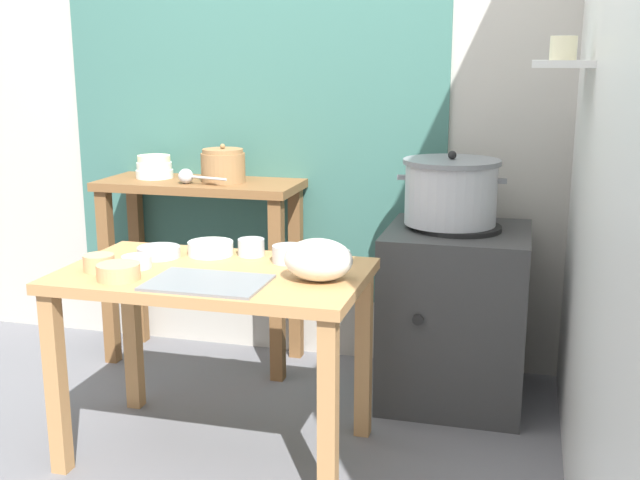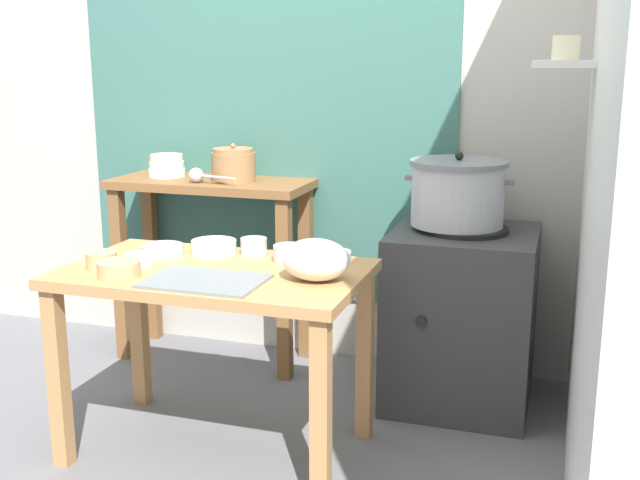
{
  "view_description": "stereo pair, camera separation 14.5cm",
  "coord_description": "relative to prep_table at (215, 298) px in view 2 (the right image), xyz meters",
  "views": [
    {
      "loc": [
        1.15,
        -2.55,
        1.47
      ],
      "look_at": [
        0.44,
        0.12,
        0.82
      ],
      "focal_mm": 43.59,
      "sensor_mm": 36.0,
      "label": 1
    },
    {
      "loc": [
        1.29,
        -2.51,
        1.47
      ],
      "look_at": [
        0.44,
        0.12,
        0.82
      ],
      "focal_mm": 43.59,
      "sensor_mm": 36.0,
      "label": 2
    }
  ],
  "objects": [
    {
      "name": "ground_plane",
      "position": [
        -0.08,
        0.03,
        -0.61
      ],
      "size": [
        9.0,
        9.0,
        0.0
      ],
      "primitive_type": "plane",
      "color": "slate"
    },
    {
      "name": "wall_back",
      "position": [
        0.0,
        1.13,
        0.69
      ],
      "size": [
        4.4,
        0.12,
        2.6
      ],
      "color": "#B2ADA3",
      "rests_on": "ground"
    },
    {
      "name": "wall_right",
      "position": [
        1.32,
        0.23,
        0.69
      ],
      "size": [
        0.3,
        3.2,
        2.6
      ],
      "color": "white",
      "rests_on": "ground"
    },
    {
      "name": "prep_table",
      "position": [
        0.0,
        0.0,
        0.0
      ],
      "size": [
        1.1,
        0.66,
        0.72
      ],
      "color": "#B27F4C",
      "rests_on": "ground"
    },
    {
      "name": "back_shelf_table",
      "position": [
        -0.42,
        0.86,
        0.07
      ],
      "size": [
        0.96,
        0.4,
        0.9
      ],
      "color": "brown",
      "rests_on": "ground"
    },
    {
      "name": "stove_block",
      "position": [
        0.81,
        0.73,
        -0.23
      ],
      "size": [
        0.6,
        0.61,
        0.78
      ],
      "color": "#383838",
      "rests_on": "ground"
    },
    {
      "name": "steamer_pot",
      "position": [
        0.77,
        0.75,
        0.31
      ],
      "size": [
        0.46,
        0.41,
        0.31
      ],
      "color": "#B7BABF",
      "rests_on": "stove_block"
    },
    {
      "name": "clay_pot",
      "position": [
        -0.3,
        0.86,
        0.37
      ],
      "size": [
        0.21,
        0.21,
        0.18
      ],
      "color": "olive",
      "rests_on": "back_shelf_table"
    },
    {
      "name": "bowl_stack_enamel",
      "position": [
        -0.67,
        0.89,
        0.34
      ],
      "size": [
        0.18,
        0.18,
        0.11
      ],
      "color": "silver",
      "rests_on": "back_shelf_table"
    },
    {
      "name": "ladle",
      "position": [
        -0.44,
        0.76,
        0.33
      ],
      "size": [
        0.26,
        0.09,
        0.07
      ],
      "color": "#B7BABF",
      "rests_on": "back_shelf_table"
    },
    {
      "name": "serving_tray",
      "position": [
        0.05,
        -0.17,
        0.12
      ],
      "size": [
        0.4,
        0.28,
        0.01
      ],
      "primitive_type": "cube",
      "color": "slate",
      "rests_on": "prep_table"
    },
    {
      "name": "plastic_bag",
      "position": [
        0.4,
        -0.03,
        0.18
      ],
      "size": [
        0.24,
        0.19,
        0.15
      ],
      "primitive_type": "ellipsoid",
      "color": "silver",
      "rests_on": "prep_table"
    },
    {
      "name": "prep_bowl_0",
      "position": [
        0.06,
        0.24,
        0.15
      ],
      "size": [
        0.1,
        0.1,
        0.07
      ],
      "color": "#B7BABF",
      "rests_on": "prep_table"
    },
    {
      "name": "prep_bowl_1",
      "position": [
        0.39,
        0.23,
        0.13
      ],
      "size": [
        0.13,
        0.13,
        0.04
      ],
      "color": "#B7BABF",
      "rests_on": "prep_table"
    },
    {
      "name": "prep_bowl_2",
      "position": [
        -0.4,
        -0.11,
        0.14
      ],
      "size": [
        0.11,
        0.11,
        0.06
      ],
      "color": "tan",
      "rests_on": "prep_table"
    },
    {
      "name": "prep_bowl_3",
      "position": [
        0.23,
        0.18,
        0.15
      ],
      "size": [
        0.12,
        0.12,
        0.06
      ],
      "color": "#B7BABF",
      "rests_on": "prep_table"
    },
    {
      "name": "prep_bowl_4",
      "position": [
        -0.28,
        0.12,
        0.13
      ],
      "size": [
        0.16,
        0.16,
        0.04
      ],
      "color": "#B7BABF",
      "rests_on": "prep_table"
    },
    {
      "name": "prep_bowl_5",
      "position": [
        -0.28,
        -0.04,
        0.14
      ],
      "size": [
        0.11,
        0.11,
        0.05
      ],
      "color": "#B7BABF",
      "rests_on": "prep_table"
    },
    {
      "name": "prep_bowl_6",
      "position": [
        -0.1,
        0.21,
        0.14
      ],
      "size": [
        0.18,
        0.18,
        0.05
      ],
      "color": "silver",
      "rests_on": "prep_table"
    },
    {
      "name": "prep_bowl_7",
      "position": [
        -0.27,
        -0.2,
        0.14
      ],
      "size": [
        0.15,
        0.15,
        0.05
      ],
      "color": "tan",
      "rests_on": "prep_table"
    }
  ]
}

